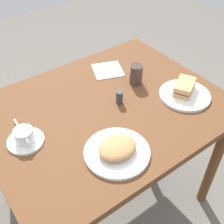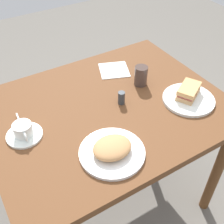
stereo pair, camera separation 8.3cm
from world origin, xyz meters
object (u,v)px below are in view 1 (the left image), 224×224
at_px(sandwich_plate, 185,95).
at_px(coffee_cup, 24,135).
at_px(coffee_saucer, 26,141).
at_px(spoon, 19,129).
at_px(dining_table, 106,122).
at_px(salt_shaker, 119,97).
at_px(napkin, 108,70).
at_px(drinking_glass, 136,74).
at_px(side_plate, 117,152).
at_px(sandwich_front, 184,87).

distance_m(sandwich_plate, coffee_cup, 0.75).
bearing_deg(coffee_saucer, spoon, -94.61).
height_order(dining_table, sandwich_plate, sandwich_plate).
bearing_deg(spoon, salt_shaker, 167.21).
bearing_deg(salt_shaker, napkin, -114.37).
relative_size(dining_table, drinking_glass, 10.80).
bearing_deg(salt_shaker, spoon, -12.79).
xyz_separation_m(side_plate, salt_shaker, (-0.19, -0.24, 0.02)).
bearing_deg(salt_shaker, sandwich_plate, 152.08).
bearing_deg(sandwich_plate, side_plate, 10.79).
height_order(spoon, side_plate, spoon).
relative_size(sandwich_plate, coffee_cup, 2.36).
bearing_deg(drinking_glass, side_plate, 41.43).
distance_m(salt_shaker, drinking_glass, 0.18).
bearing_deg(coffee_saucer, salt_shaker, 176.46).
xyz_separation_m(dining_table, spoon, (0.38, -0.09, 0.11)).
relative_size(salt_shaker, drinking_glass, 0.62).
distance_m(dining_table, spoon, 0.40).
distance_m(coffee_cup, spoon, 0.08).
relative_size(sandwich_plate, coffee_saucer, 1.64).
distance_m(sandwich_front, salt_shaker, 0.32).
bearing_deg(sandwich_front, salt_shaker, -24.38).
bearing_deg(sandwich_front, coffee_saucer, -12.08).
distance_m(side_plate, salt_shaker, 0.31).
xyz_separation_m(spoon, drinking_glass, (-0.61, 0.03, 0.04)).
height_order(sandwich_plate, salt_shaker, salt_shaker).
xyz_separation_m(dining_table, napkin, (-0.18, -0.24, 0.10)).
bearing_deg(coffee_saucer, coffee_cup, 85.07).
bearing_deg(salt_shaker, coffee_cup, -3.32).
relative_size(spoon, salt_shaker, 1.59).
height_order(sandwich_front, napkin, sandwich_front).
bearing_deg(sandwich_front, side_plate, 12.58).
relative_size(napkin, drinking_glass, 1.50).
xyz_separation_m(side_plate, napkin, (-0.31, -0.49, -0.01)).
relative_size(spoon, drinking_glass, 0.98).
distance_m(dining_table, coffee_saucer, 0.40).
relative_size(dining_table, spoon, 10.96).
height_order(sandwich_plate, side_plate, same).
relative_size(sandwich_front, salt_shaker, 2.42).
bearing_deg(coffee_saucer, napkin, -158.61).
xyz_separation_m(spoon, napkin, (-0.56, -0.15, -0.01)).
relative_size(side_plate, salt_shaker, 4.10).
relative_size(coffee_saucer, napkin, 0.98).
relative_size(coffee_cup, salt_shaker, 1.64).
height_order(coffee_saucer, spoon, spoon).
bearing_deg(side_plate, salt_shaker, -129.17).
bearing_deg(side_plate, sandwich_plate, -169.21).
relative_size(coffee_saucer, spoon, 1.49).
relative_size(coffee_saucer, coffee_cup, 1.44).
height_order(side_plate, drinking_glass, drinking_glass).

